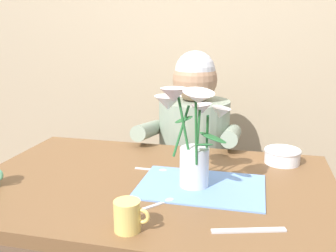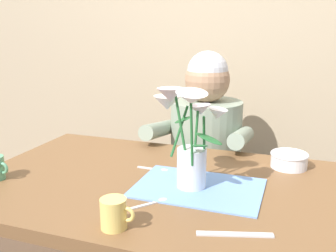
{
  "view_description": "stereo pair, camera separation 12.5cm",
  "coord_description": "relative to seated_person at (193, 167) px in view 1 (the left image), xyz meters",
  "views": [
    {
      "loc": [
        0.33,
        -1.13,
        1.24
      ],
      "look_at": [
        0.04,
        0.05,
        0.92
      ],
      "focal_mm": 40.31,
      "sensor_mm": 36.0,
      "label": 1
    },
    {
      "loc": [
        0.45,
        -1.09,
        1.24
      ],
      "look_at": [
        0.04,
        0.05,
        0.92
      ],
      "focal_mm": 40.31,
      "sensor_mm": 36.0,
      "label": 2
    }
  ],
  "objects": [
    {
      "name": "spoon_0",
      "position": [
        0.04,
        -0.77,
        0.18
      ],
      "size": [
        0.09,
        0.1,
        0.01
      ],
      "color": "silver",
      "rests_on": "dining_table"
    },
    {
      "name": "seated_person",
      "position": [
        0.0,
        0.0,
        0.0
      ],
      "size": [
        0.45,
        0.47,
        1.14
      ],
      "rotation": [
        0.0,
        0.0,
        -0.06
      ],
      "color": "#4C4C56",
      "rests_on": "ground_plane"
    },
    {
      "name": "dinner_knife",
      "position": [
        0.29,
        -0.87,
        0.18
      ],
      "size": [
        0.19,
        0.07,
        0.0
      ],
      "primitive_type": "cube",
      "rotation": [
        0.0,
        0.0,
        0.29
      ],
      "color": "silver",
      "rests_on": "dining_table"
    },
    {
      "name": "spoon_1",
      "position": [
        -0.05,
        -0.52,
        0.18
      ],
      "size": [
        0.12,
        0.02,
        0.01
      ],
      "color": "silver",
      "rests_on": "dining_table"
    },
    {
      "name": "coffee_cup",
      "position": [
        -0.01,
        -0.94,
        0.22
      ],
      "size": [
        0.09,
        0.07,
        0.08
      ],
      "color": "#E5C666",
      "rests_on": "dining_table"
    },
    {
      "name": "ceramic_bowl",
      "position": [
        0.39,
        -0.33,
        0.21
      ],
      "size": [
        0.14,
        0.14,
        0.06
      ],
      "color": "white",
      "rests_on": "dining_table"
    },
    {
      "name": "dining_table",
      "position": [
        -0.04,
        -0.62,
        0.08
      ],
      "size": [
        1.2,
        0.8,
        0.74
      ],
      "color": "brown",
      "rests_on": "ground_plane"
    },
    {
      "name": "flower_vase",
      "position": [
        0.09,
        -0.63,
        0.35
      ],
      "size": [
        0.27,
        0.26,
        0.33
      ],
      "color": "silver",
      "rests_on": "dining_table"
    },
    {
      "name": "wood_panel_backdrop",
      "position": [
        -0.04,
        0.43,
        0.69
      ],
      "size": [
        4.0,
        0.1,
        2.5
      ],
      "primitive_type": "cube",
      "color": "tan",
      "rests_on": "ground_plane"
    },
    {
      "name": "striped_placemat",
      "position": [
        0.13,
        -0.63,
        0.18
      ],
      "size": [
        0.4,
        0.28,
        0.0
      ],
      "primitive_type": "cube",
      "color": "#6B93D1",
      "rests_on": "dining_table"
    }
  ]
}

